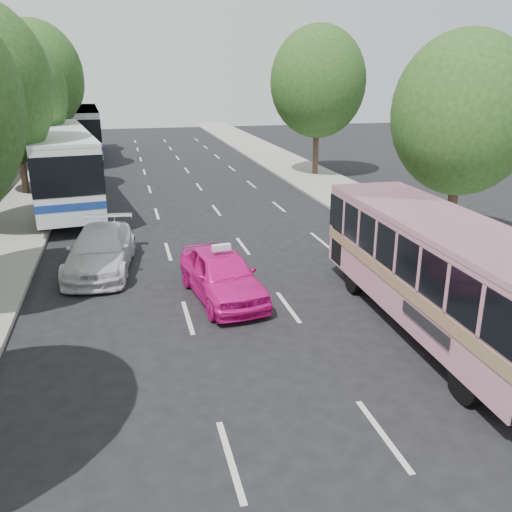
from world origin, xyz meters
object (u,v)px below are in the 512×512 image
object	(u,v)px
tour_coach_rear	(81,128)
pink_taxi	(222,274)
white_pickup	(101,250)
tour_coach_front	(60,161)
pink_bus	(438,262)

from	to	relation	value
tour_coach_rear	pink_taxi	bearing A→B (deg)	-83.10
pink_taxi	white_pickup	distance (m)	4.88
white_pickup	tour_coach_front	distance (m)	10.42
pink_taxi	tour_coach_rear	bearing A→B (deg)	92.36
tour_coach_front	tour_coach_rear	size ratio (longest dim) A/B	1.01
pink_taxi	white_pickup	world-z (taller)	pink_taxi
white_pickup	pink_taxi	bearing A→B (deg)	-36.32
white_pickup	pink_bus	bearing A→B (deg)	-31.36
pink_taxi	white_pickup	xyz separation A→B (m)	(-3.55, 3.35, -0.03)
pink_taxi	white_pickup	bearing A→B (deg)	128.87
pink_bus	tour_coach_rear	distance (m)	36.22
white_pickup	tour_coach_rear	distance (m)	28.04
white_pickup	tour_coach_rear	bearing A→B (deg)	101.22
pink_taxi	tour_coach_front	size ratio (longest dim) A/B	0.34
pink_bus	tour_coach_rear	world-z (taller)	tour_coach_rear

